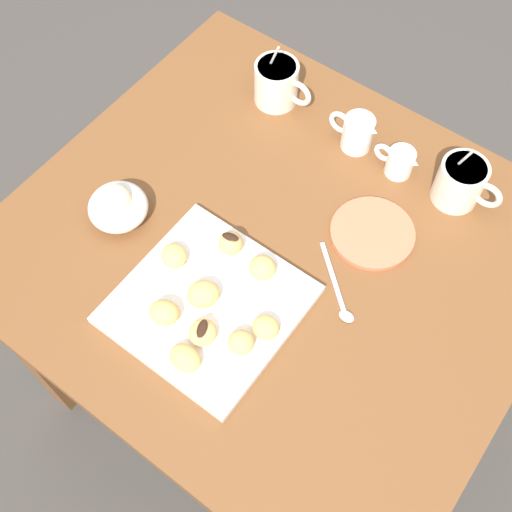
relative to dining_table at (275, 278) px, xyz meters
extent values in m
plane|color=#423D38|center=(0.00, 0.00, -0.58)|extent=(8.00, 8.00, 0.00)
cube|color=brown|center=(0.00, 0.00, 0.11)|extent=(0.94, 0.85, 0.04)
cube|color=brown|center=(-0.41, -0.36, -0.24)|extent=(0.07, 0.07, 0.68)
cube|color=brown|center=(-0.41, 0.36, -0.24)|extent=(0.07, 0.07, 0.68)
cube|color=brown|center=(0.41, 0.36, -0.24)|extent=(0.07, 0.07, 0.68)
cube|color=white|center=(-0.02, -0.17, 0.14)|extent=(0.29, 0.29, 0.02)
cylinder|color=silver|center=(-0.21, 0.28, 0.18)|extent=(0.09, 0.09, 0.09)
torus|color=silver|center=(-0.15, 0.28, 0.18)|extent=(0.06, 0.01, 0.06)
cylinder|color=black|center=(-0.21, 0.28, 0.22)|extent=(0.08, 0.08, 0.01)
cylinder|color=silver|center=(-0.22, 0.28, 0.21)|extent=(0.04, 0.01, 0.12)
cylinder|color=silver|center=(0.21, 0.28, 0.18)|extent=(0.09, 0.09, 0.09)
torus|color=silver|center=(0.26, 0.28, 0.18)|extent=(0.06, 0.01, 0.06)
cylinder|color=black|center=(0.21, 0.28, 0.22)|extent=(0.08, 0.08, 0.01)
cylinder|color=silver|center=(0.19, 0.28, 0.21)|extent=(0.04, 0.01, 0.12)
cylinder|color=white|center=(-0.01, 0.28, 0.17)|extent=(0.06, 0.06, 0.07)
cone|color=white|center=(0.02, 0.28, 0.19)|extent=(0.02, 0.02, 0.02)
torus|color=white|center=(-0.05, 0.28, 0.17)|extent=(0.05, 0.01, 0.05)
cylinder|color=white|center=(-0.01, 0.28, 0.20)|extent=(0.05, 0.05, 0.01)
ellipsoid|color=white|center=(-0.27, -0.12, 0.16)|extent=(0.11, 0.11, 0.06)
sphere|color=#F4E5B2|center=(-0.27, -0.12, 0.18)|extent=(0.06, 0.06, 0.06)
ellipsoid|color=green|center=(-0.25, -0.12, 0.20)|extent=(0.03, 0.03, 0.01)
cylinder|color=white|center=(0.09, 0.27, 0.16)|extent=(0.05, 0.05, 0.05)
cone|color=white|center=(0.12, 0.27, 0.18)|extent=(0.02, 0.02, 0.02)
torus|color=white|center=(0.06, 0.27, 0.16)|extent=(0.04, 0.01, 0.04)
cylinder|color=black|center=(0.09, 0.27, 0.18)|extent=(0.04, 0.04, 0.01)
cylinder|color=#E5704C|center=(0.13, 0.12, 0.14)|extent=(0.15, 0.15, 0.01)
cube|color=silver|center=(0.12, 0.00, 0.14)|extent=(0.12, 0.10, 0.00)
ellipsoid|color=silver|center=(0.18, -0.05, 0.14)|extent=(0.03, 0.02, 0.01)
ellipsoid|color=#E5B260|center=(-0.03, -0.17, 0.17)|extent=(0.07, 0.07, 0.04)
ellipsoid|color=#E5B260|center=(-0.06, -0.23, 0.17)|extent=(0.06, 0.06, 0.04)
ellipsoid|color=#E5B260|center=(0.09, -0.15, 0.16)|extent=(0.05, 0.05, 0.03)
ellipsoid|color=#E5B260|center=(0.07, -0.20, 0.16)|extent=(0.05, 0.05, 0.03)
ellipsoid|color=#E5B260|center=(0.01, -0.22, 0.16)|extent=(0.05, 0.05, 0.03)
ellipsoid|color=black|center=(0.01, -0.22, 0.18)|extent=(0.03, 0.04, 0.00)
ellipsoid|color=#E5B260|center=(-0.05, -0.06, 0.17)|extent=(0.06, 0.06, 0.04)
ellipsoid|color=black|center=(-0.05, -0.06, 0.19)|extent=(0.03, 0.02, 0.00)
ellipsoid|color=#E5B260|center=(0.02, -0.07, 0.17)|extent=(0.05, 0.05, 0.04)
ellipsoid|color=#E5B260|center=(0.02, -0.27, 0.16)|extent=(0.06, 0.05, 0.03)
ellipsoid|color=#E5B260|center=(-0.12, -0.14, 0.16)|extent=(0.07, 0.06, 0.03)
camera|label=1|loc=(0.32, -0.50, 1.13)|focal=45.16mm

